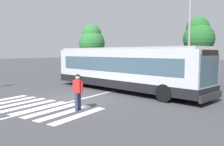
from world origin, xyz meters
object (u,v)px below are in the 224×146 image
Objects in this scene: parked_car_black at (148,69)px; parked_car_red at (170,70)px; pedestrian_crossing_street at (78,90)px; background_tree_right at (199,36)px; city_transit_bus at (124,69)px; parked_car_teal at (194,71)px; twin_arm_street_lamp at (190,24)px; background_tree_left at (92,41)px.

parked_car_black is 0.99× the size of parked_car_red.
parked_car_red is (2.60, 0.18, 0.00)m from parked_car_black.
pedestrian_crossing_street is 22.17m from background_tree_right.
city_transit_bus is 2.80× the size of parked_car_teal.
pedestrian_crossing_street is 0.24× the size of background_tree_right.
parked_car_red is 6.28m from background_tree_right.
pedestrian_crossing_street is at bearing -84.22° from parked_car_red.
twin_arm_street_lamp is 7.83m from background_tree_right.
background_tree_left is at bearing 173.94° from parked_car_teal.
parked_car_black is 0.68× the size of background_tree_left.
background_tree_right is at bearing 45.57° from parked_car_black.
background_tree_left is (-12.39, 1.56, 3.64)m from parked_car_red.
twin_arm_street_lamp reaches higher than parked_car_teal.
background_tree_right is (-0.68, 4.49, 3.98)m from parked_car_teal.
twin_arm_street_lamp is 1.27× the size of background_tree_left.
parked_car_teal is at bearing 1.62° from parked_car_black.
twin_arm_street_lamp reaches higher than background_tree_right.
parked_car_black is 0.65× the size of background_tree_right.
background_tree_right is (4.54, 4.64, 3.98)m from parked_car_black.
twin_arm_street_lamp is at bearing -29.19° from parked_car_black.
parked_car_teal is (5.23, 0.15, 0.00)m from parked_car_black.
twin_arm_street_lamp is at bearing -48.02° from parked_car_red.
pedestrian_crossing_street is 17.48m from parked_car_red.
background_tree_left is (-14.16, 18.95, 3.44)m from pedestrian_crossing_street.
parked_car_black is (-4.36, 17.21, -0.20)m from pedestrian_crossing_street.
pedestrian_crossing_street reaches higher than parked_car_teal.
background_tree_left is 14.63m from background_tree_right.
city_transit_bus is at bearing -73.50° from parked_car_black.
parked_car_red is 0.65× the size of background_tree_right.
city_transit_bus is 11.44m from parked_car_red.
parked_car_black is 2.61m from parked_car_red.
parked_car_red is at bearing -7.16° from background_tree_left.
city_transit_bus is 9.20m from twin_arm_street_lamp.
pedestrian_crossing_street is 0.25× the size of background_tree_left.
parked_car_teal is at bearing 87.15° from pedestrian_crossing_street.
parked_car_red is at bearing 95.78° from pedestrian_crossing_street.
parked_car_black is (-3.32, 11.21, -0.82)m from city_transit_bus.
city_transit_bus is at bearing -44.64° from background_tree_left.
twin_arm_street_lamp reaches higher than parked_car_red.
twin_arm_street_lamp is (0.34, -3.26, 4.56)m from parked_car_teal.
pedestrian_crossing_street is 17.76m from parked_car_black.
background_tree_left is (-13.11, 12.95, 2.81)m from city_transit_bus.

